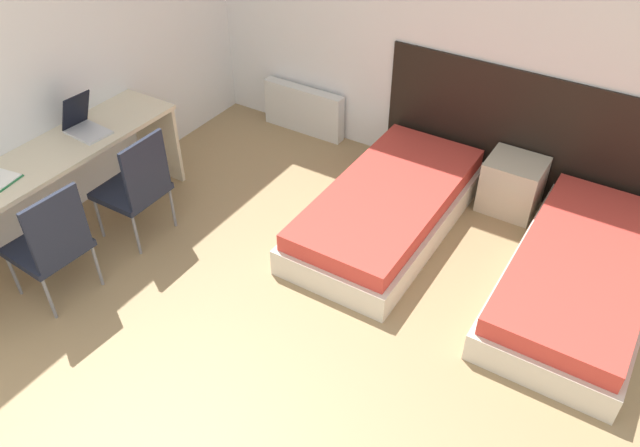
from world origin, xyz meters
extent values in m
cube|color=white|center=(0.00, 4.24, 1.35)|extent=(5.57, 0.05, 2.70)
cube|color=white|center=(-2.31, 2.11, 1.35)|extent=(0.05, 5.22, 2.70)
cube|color=black|center=(0.89, 4.20, 0.56)|extent=(2.60, 0.03, 1.13)
cube|color=beige|center=(0.12, 3.18, 0.11)|extent=(0.96, 1.99, 0.23)
cube|color=#CC3D33|center=(0.12, 3.18, 0.30)|extent=(0.88, 1.91, 0.15)
cube|color=beige|center=(1.66, 3.18, 0.11)|extent=(0.96, 1.99, 0.23)
cube|color=#CC3D33|center=(1.66, 3.18, 0.30)|extent=(0.88, 1.91, 0.15)
cube|color=beige|center=(0.89, 3.96, 0.24)|extent=(0.47, 0.42, 0.47)
cube|color=silver|center=(-1.32, 4.12, 0.24)|extent=(0.88, 0.12, 0.48)
cube|color=beige|center=(-2.01, 1.63, 0.76)|extent=(0.56, 2.32, 0.04)
cube|color=beige|center=(-2.01, 2.77, 0.37)|extent=(0.50, 0.04, 0.74)
cube|color=black|center=(-1.58, 2.03, 0.41)|extent=(0.47, 0.47, 0.05)
cube|color=black|center=(-1.36, 2.03, 0.68)|extent=(0.03, 0.42, 0.50)
cylinder|color=slate|center=(-1.78, 1.83, 0.19)|extent=(0.02, 0.02, 0.38)
cylinder|color=slate|center=(-1.78, 2.24, 0.19)|extent=(0.02, 0.02, 0.38)
cylinder|color=slate|center=(-1.37, 1.83, 0.19)|extent=(0.02, 0.02, 0.38)
cylinder|color=slate|center=(-1.37, 2.24, 0.19)|extent=(0.02, 0.02, 0.38)
cube|color=black|center=(-1.58, 1.23, 0.41)|extent=(0.50, 0.50, 0.05)
cube|color=black|center=(-1.36, 1.22, 0.68)|extent=(0.05, 0.42, 0.50)
cylinder|color=slate|center=(-1.79, 1.04, 0.19)|extent=(0.02, 0.02, 0.38)
cylinder|color=slate|center=(-1.77, 1.45, 0.19)|extent=(0.02, 0.02, 0.38)
cylinder|color=slate|center=(-1.38, 1.01, 0.19)|extent=(0.02, 0.02, 0.38)
cylinder|color=slate|center=(-1.36, 1.42, 0.19)|extent=(0.02, 0.02, 0.38)
cube|color=silver|center=(-1.99, 2.08, 0.79)|extent=(0.34, 0.26, 0.02)
cube|color=black|center=(-2.08, 2.09, 0.94)|extent=(0.16, 0.24, 0.30)
camera|label=1|loc=(1.80, -0.57, 3.27)|focal=35.00mm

